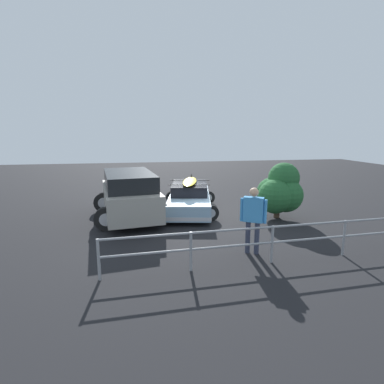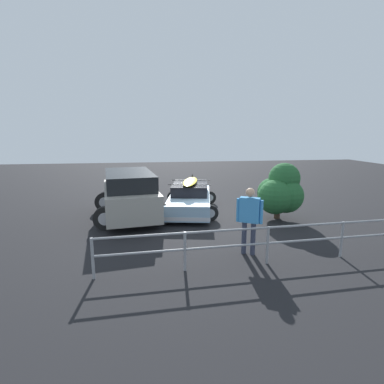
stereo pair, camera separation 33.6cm
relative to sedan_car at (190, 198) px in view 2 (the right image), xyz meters
name	(u,v)px [view 2 (the right image)]	position (x,y,z in m)	size (l,w,h in m)	color
ground_plane	(210,215)	(-0.75, 0.69, -0.58)	(44.00, 44.00, 0.02)	black
sedan_car	(190,198)	(0.00, 0.00, 0.00)	(2.78, 4.66, 1.45)	#8CADC6
suv_car	(130,194)	(2.47, 0.64, 0.37)	(3.05, 4.58, 1.81)	#9E998E
person_bystander	(249,215)	(-0.95, 4.79, 0.54)	(0.64, 0.45, 1.85)	#33384C
railing_fence	(268,239)	(-1.22, 5.45, 0.10)	(8.58, 0.47, 0.98)	gray
bush_near_left	(279,192)	(-3.21, 1.70, 0.51)	(1.79, 1.85, 2.17)	#4C3828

